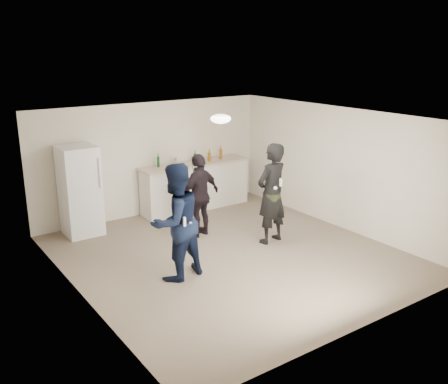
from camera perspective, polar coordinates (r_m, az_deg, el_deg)
floor at (r=9.17m, az=0.72°, el=-7.20°), size 6.00×6.00×0.00m
ceiling at (r=8.48m, az=0.78°, el=8.47°), size 6.00×6.00×0.00m
wall_back at (r=11.24m, az=-8.22°, el=3.80°), size 6.00×0.00×6.00m
wall_front at (r=6.67m, az=16.02°, el=-5.55°), size 6.00×0.00×6.00m
wall_left at (r=7.55m, az=-16.49°, el=-3.00°), size 0.00×6.00×6.00m
wall_right at (r=10.53m, az=13.02°, el=2.69°), size 0.00×6.00×6.00m
counter at (r=11.57m, az=-3.26°, el=0.60°), size 2.60×0.56×1.05m
counter_top at (r=11.43m, az=-3.30°, el=3.23°), size 2.68×0.64×0.04m
fridge at (r=10.29m, az=-16.14°, el=0.13°), size 0.70×0.70×1.80m
fridge_handle at (r=9.94m, az=-14.10°, el=2.11°), size 0.02×0.02×0.60m
ceiling_dome at (r=8.73m, az=-0.38°, el=8.37°), size 0.36×0.36×0.16m
shaker at (r=11.28m, az=-5.60°, el=3.54°), size 0.08×0.08×0.17m
man at (r=8.02m, az=-5.56°, el=-3.43°), size 1.06×0.89×1.92m
woman at (r=9.50m, az=5.46°, el=-0.18°), size 0.77×0.57×1.94m
camo_shorts at (r=9.53m, az=5.44°, el=-0.88°), size 0.34×0.34×0.28m
spectator at (r=9.84m, az=-2.77°, el=-0.37°), size 1.04×0.61×1.67m
remote_man at (r=7.76m, az=-4.55°, el=-3.39°), size 0.04×0.04×0.15m
nunchuk_man at (r=7.86m, az=-3.90°, el=-3.65°), size 0.07×0.07×0.07m
remote_woman at (r=9.24m, az=6.50°, el=1.11°), size 0.04×0.04×0.15m
nunchuk_woman at (r=9.23m, az=5.89°, el=0.46°), size 0.07×0.07×0.07m
bottle_cluster at (r=11.47m, az=-2.85°, el=3.94°), size 1.65×0.24×0.24m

